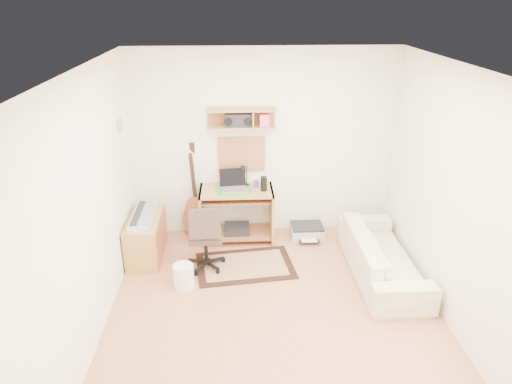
{
  "coord_description": "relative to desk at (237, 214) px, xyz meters",
  "views": [
    {
      "loc": [
        -0.42,
        -4.08,
        3.21
      ],
      "look_at": [
        -0.15,
        1.05,
        1.0
      ],
      "focal_mm": 32.54,
      "sensor_mm": 36.0,
      "label": 1
    }
  ],
  "objects": [
    {
      "name": "desk",
      "position": [
        0.0,
        0.0,
        0.0
      ],
      "size": [
        1.0,
        0.55,
        0.75
      ],
      "primitive_type": null,
      "color": "#B4863F",
      "rests_on": "floor"
    },
    {
      "name": "left_wall",
      "position": [
        -1.42,
        -1.73,
        0.93
      ],
      "size": [
        0.01,
        4.0,
        2.6
      ],
      "primitive_type": "cube",
      "color": "white",
      "rests_on": "ground"
    },
    {
      "name": "right_wall",
      "position": [
        2.19,
        -1.73,
        0.93
      ],
      "size": [
        0.01,
        4.0,
        2.6
      ],
      "primitive_type": "cube",
      "color": "white",
      "rests_on": "ground"
    },
    {
      "name": "music_keyboard",
      "position": [
        -1.2,
        -0.4,
        0.21
      ],
      "size": [
        0.26,
        0.83,
        0.07
      ],
      "primitive_type": "cube",
      "color": "#B2B5BA",
      "rests_on": "cabinet"
    },
    {
      "name": "waste_basket",
      "position": [
        -0.65,
        -1.15,
        -0.23
      ],
      "size": [
        0.28,
        0.28,
        0.29
      ],
      "primitive_type": "cylinder",
      "rotation": [
        0.0,
        0.0,
        0.17
      ],
      "color": "white",
      "rests_on": "floor"
    },
    {
      "name": "pencil_cup",
      "position": [
        0.28,
        0.1,
        0.42
      ],
      "size": [
        0.06,
        0.06,
        0.09
      ],
      "primitive_type": "cylinder",
      "color": "#2E518A",
      "rests_on": "desk"
    },
    {
      "name": "desk_lamp",
      "position": [
        0.15,
        0.14,
        0.53
      ],
      "size": [
        0.1,
        0.1,
        0.31
      ],
      "primitive_type": null,
      "color": "black",
      "rests_on": "desk"
    },
    {
      "name": "rug",
      "position": [
        0.09,
        -0.74,
        -0.37
      ],
      "size": [
        1.3,
        0.95,
        0.02
      ],
      "primitive_type": "cube",
      "rotation": [
        0.0,
        0.0,
        0.12
      ],
      "color": "tan",
      "rests_on": "floor"
    },
    {
      "name": "speaker",
      "position": [
        0.37,
        -0.05,
        0.47
      ],
      "size": [
        0.09,
        0.09,
        0.2
      ],
      "primitive_type": "cylinder",
      "color": "black",
      "rests_on": "desk"
    },
    {
      "name": "wall_photo",
      "position": [
        -1.4,
        -0.23,
        1.34
      ],
      "size": [
        0.02,
        0.2,
        0.15
      ],
      "primitive_type": "cube",
      "color": "#4C8CBF",
      "rests_on": "left_wall"
    },
    {
      "name": "sofa",
      "position": [
        1.76,
        -0.99,
        -0.02
      ],
      "size": [
        0.53,
        1.82,
        0.71
      ],
      "primitive_type": "imported",
      "rotation": [
        0.0,
        0.0,
        1.57
      ],
      "color": "beige",
      "rests_on": "floor"
    },
    {
      "name": "cabinet",
      "position": [
        -1.2,
        -0.4,
        -0.1
      ],
      "size": [
        0.4,
        0.9,
        0.55
      ],
      "primitive_type": "cube",
      "color": "#B4863F",
      "rests_on": "floor"
    },
    {
      "name": "wall_shelf",
      "position": [
        0.08,
        0.15,
        1.32
      ],
      "size": [
        0.9,
        0.25,
        0.26
      ],
      "primitive_type": "cube",
      "color": "#B4863F",
      "rests_on": "back_wall"
    },
    {
      "name": "boombox",
      "position": [
        0.04,
        0.15,
        1.3
      ],
      "size": [
        0.35,
        0.16,
        0.18
      ],
      "primitive_type": "cube",
      "color": "black",
      "rests_on": "wall_shelf"
    },
    {
      "name": "printer",
      "position": [
        0.99,
        -0.0,
        -0.29
      ],
      "size": [
        0.46,
        0.36,
        0.17
      ],
      "primitive_type": "cube",
      "rotation": [
        0.0,
        0.0,
        0.01
      ],
      "color": "#A5A8AA",
      "rests_on": "floor"
    },
    {
      "name": "cork_board",
      "position": [
        0.08,
        0.25,
        0.79
      ],
      "size": [
        0.64,
        0.03,
        0.49
      ],
      "primitive_type": "cube",
      "color": "#A97D54",
      "rests_on": "back_wall"
    },
    {
      "name": "ceiling",
      "position": [
        0.38,
        -1.73,
        2.23
      ],
      "size": [
        3.6,
        4.0,
        0.01
      ],
      "primitive_type": "cube",
      "color": "white",
      "rests_on": "ground"
    },
    {
      "name": "task_chair",
      "position": [
        -0.4,
        -0.73,
        0.08
      ],
      "size": [
        0.49,
        0.49,
        0.9
      ],
      "primitive_type": null,
      "rotation": [
        0.0,
        0.0,
        0.06
      ],
      "color": "#392921",
      "rests_on": "floor"
    },
    {
      "name": "floor",
      "position": [
        0.38,
        -1.73,
        -0.38
      ],
      "size": [
        3.6,
        4.0,
        0.01
      ],
      "primitive_type": "cube",
      "color": "#BE784F",
      "rests_on": "ground"
    },
    {
      "name": "guitar",
      "position": [
        -0.59,
        0.13,
        0.3
      ],
      "size": [
        0.4,
        0.29,
        1.36
      ],
      "primitive_type": null,
      "rotation": [
        0.0,
        0.0,
        -0.18
      ],
      "color": "#9E5630",
      "rests_on": "floor"
    },
    {
      "name": "laptop",
      "position": [
        -0.03,
        -0.02,
        0.51
      ],
      "size": [
        0.4,
        0.4,
        0.27
      ],
      "primitive_type": null,
      "rotation": [
        0.0,
        0.0,
        0.12
      ],
      "color": "silver",
      "rests_on": "desk"
    },
    {
      "name": "back_wall",
      "position": [
        0.38,
        0.28,
        0.93
      ],
      "size": [
        3.6,
        0.01,
        2.6
      ],
      "primitive_type": "cube",
      "color": "white",
      "rests_on": "ground"
    }
  ]
}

